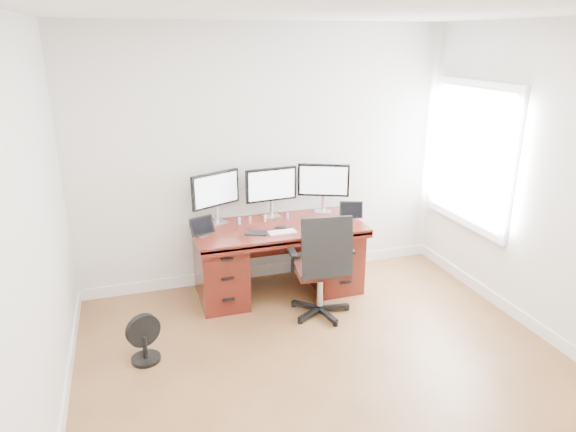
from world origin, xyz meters
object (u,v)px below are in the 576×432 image
object	(u,v)px
floor_fan	(144,339)
keyboard	(282,232)
monitor_center	(271,186)
office_chair	(321,283)
desk	(278,256)

from	to	relation	value
floor_fan	keyboard	world-z (taller)	keyboard
floor_fan	keyboard	size ratio (longest dim) A/B	1.54
keyboard	monitor_center	bearing A→B (deg)	85.89
floor_fan	monitor_center	world-z (taller)	monitor_center
monitor_center	keyboard	bearing A→B (deg)	-98.34
office_chair	monitor_center	xyz separation A→B (m)	(-0.24, 0.85, 0.74)
office_chair	monitor_center	distance (m)	1.15
desk	monitor_center	world-z (taller)	monitor_center
floor_fan	monitor_center	xyz separation A→B (m)	(1.41, 1.09, 0.88)
floor_fan	keyboard	xyz separation A→B (m)	(1.38, 0.61, 0.56)
floor_fan	desk	bearing A→B (deg)	9.07
floor_fan	keyboard	distance (m)	1.61
monitor_center	keyboard	world-z (taller)	monitor_center
office_chair	monitor_center	size ratio (longest dim) A/B	1.91
desk	monitor_center	xyz separation A→B (m)	(0.00, 0.24, 0.68)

